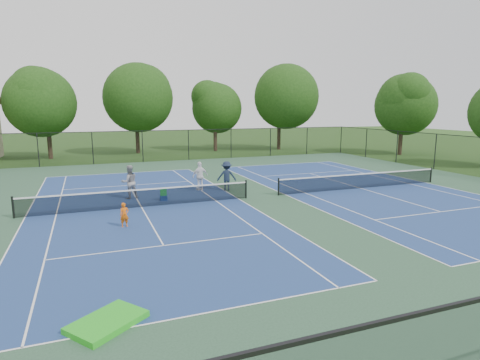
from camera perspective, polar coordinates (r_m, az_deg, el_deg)
name	(u,v)px	position (r m, az deg, el deg)	size (l,w,h in m)	color
ground	(262,197)	(23.69, 3.21, -2.41)	(140.00, 140.00, 0.00)	#234716
court_pad	(262,197)	(23.69, 3.21, -2.40)	(36.00, 36.00, 0.01)	#294A33
tennis_court_left	(141,206)	(21.82, -13.84, -3.55)	(12.00, 23.83, 1.07)	navy
tennis_court_right	(361,187)	(27.24, 16.77, -0.95)	(12.00, 23.83, 1.07)	navy
perimeter_fence	(263,170)	(23.39, 3.24, 1.42)	(36.08, 36.08, 3.02)	black
tree_back_a	(46,99)	(45.21, -25.89, 10.35)	(6.80, 6.80, 9.15)	#2D2116
tree_back_b	(136,95)	(47.40, -14.64, 11.67)	(7.60, 7.60, 10.03)	#2D2116
tree_back_c	(215,105)	(48.29, -3.59, 10.62)	(6.00, 6.00, 8.40)	#2D2116
tree_back_d	(280,94)	(50.40, 5.65, 12.11)	(7.80, 7.80, 10.37)	#2D2116
tree_side_e	(403,102)	(47.82, 22.20, 10.29)	(6.60, 6.60, 8.87)	#2D2116
child_player	(124,215)	(18.41, -16.12, -4.79)	(0.40, 0.26, 1.09)	orange
instructor	(129,182)	(23.89, -15.45, -0.28)	(0.95, 0.74, 1.95)	gray
bystander_a	(200,176)	(25.51, -5.70, 0.57)	(1.07, 0.45, 1.83)	white
bystander_b	(227,176)	(25.29, -1.91, 0.57)	(1.21, 0.69, 1.87)	#1A2539
ball_crate	(164,198)	(23.12, -10.82, -2.52)	(0.39, 0.29, 0.30)	navy
ball_hopper	(163,192)	(23.05, -10.85, -1.67)	(0.34, 0.27, 0.40)	green
green_tarp	(107,322)	(10.79, -18.38, -18.63)	(1.71, 1.14, 0.16)	#1AA818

